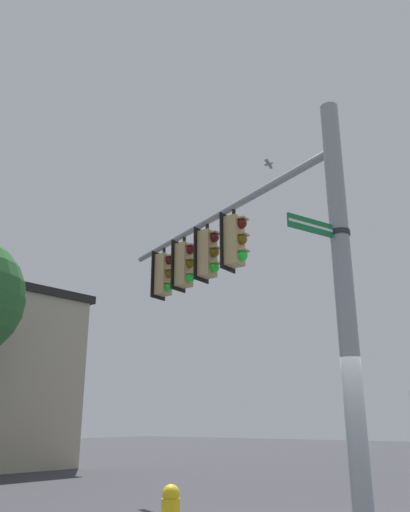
{
  "coord_description": "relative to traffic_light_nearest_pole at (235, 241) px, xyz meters",
  "views": [
    {
      "loc": [
        7.5,
        2.76,
        1.59
      ],
      "look_at": [
        -1.42,
        -3.67,
        5.14
      ],
      "focal_mm": 36.11,
      "sensor_mm": 36.0,
      "label": 1
    }
  ],
  "objects": [
    {
      "name": "traffic_light_arm_end",
      "position": [
        -1.1,
        -2.85,
        0.0
      ],
      "size": [
        0.54,
        0.49,
        1.31
      ],
      "color": "black"
    },
    {
      "name": "mast_arm",
      "position": [
        -0.29,
        -0.77,
        0.77
      ],
      "size": [
        2.75,
        6.82,
        0.15
      ],
      "primitive_type": "cylinder",
      "rotation": [
        0.0,
        1.57,
        4.34
      ],
      "color": "gray"
    },
    {
      "name": "traffic_light_mid_outer",
      "position": [
        -0.73,
        -1.9,
        0.0
      ],
      "size": [
        0.54,
        0.49,
        1.31
      ],
      "color": "black"
    },
    {
      "name": "traffic_light_mid_inner",
      "position": [
        -0.37,
        -0.95,
        0.0
      ],
      "size": [
        0.54,
        0.49,
        1.31
      ],
      "color": "black"
    },
    {
      "name": "traffic_light_nearest_pole",
      "position": [
        0.0,
        0.0,
        0.0
      ],
      "size": [
        0.54,
        0.49,
        1.31
      ],
      "color": "black"
    },
    {
      "name": "street_name_sign",
      "position": [
        1.26,
        2.52,
        -0.71
      ],
      "size": [
        1.2,
        0.58,
        0.22
      ],
      "color": "#147238"
    },
    {
      "name": "signal_pole",
      "position": [
        1.02,
        2.61,
        -1.77
      ],
      "size": [
        0.3,
        0.3,
        6.8
      ],
      "primitive_type": "cylinder",
      "color": "gray",
      "rests_on": "ground"
    },
    {
      "name": "bird_flying",
      "position": [
        -2.64,
        -0.55,
        3.1
      ],
      "size": [
        0.42,
        0.27,
        0.13
      ],
      "color": "gray"
    }
  ]
}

